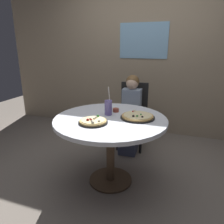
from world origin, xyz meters
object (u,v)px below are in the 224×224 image
object	(u,v)px
diner_child	(130,118)
pizza_veggie	(93,121)
soda_cup	(108,108)
sauce_bowl	(116,110)
chair_wooden	(133,111)
pizza_cheese	(138,116)
dining_table	(110,127)

from	to	relation	value
diner_child	pizza_veggie	size ratio (longest dim) A/B	3.77
diner_child	pizza_veggie	distance (m)	1.05
diner_child	soda_cup	size ratio (longest dim) A/B	3.52
diner_child	sauce_bowl	distance (m)	0.65
chair_wooden	diner_child	bearing A→B (deg)	-87.26
pizza_cheese	sauce_bowl	world-z (taller)	pizza_cheese
pizza_cheese	pizza_veggie	bearing A→B (deg)	-141.65
soda_cup	sauce_bowl	bearing A→B (deg)	71.93
pizza_veggie	soda_cup	size ratio (longest dim) A/B	0.93
pizza_veggie	dining_table	bearing A→B (deg)	61.76
pizza_veggie	soda_cup	bearing A→B (deg)	80.71
dining_table	pizza_cheese	size ratio (longest dim) A/B	3.30
chair_wooden	pizza_veggie	distance (m)	1.22
diner_child	soda_cup	distance (m)	0.80
pizza_veggie	sauce_bowl	world-z (taller)	pizza_veggie
pizza_veggie	sauce_bowl	distance (m)	0.43
pizza_veggie	chair_wooden	bearing A→B (deg)	85.14
chair_wooden	dining_table	bearing A→B (deg)	-89.72
pizza_veggie	pizza_cheese	distance (m)	0.47
chair_wooden	sauce_bowl	distance (m)	0.80
dining_table	sauce_bowl	xyz separation A→B (m)	(-0.02, 0.22, 0.12)
pizza_veggie	diner_child	bearing A→B (deg)	83.77
chair_wooden	pizza_veggie	bearing A→B (deg)	-94.86
diner_child	pizza_veggie	world-z (taller)	diner_child
soda_cup	pizza_veggie	bearing A→B (deg)	-99.29
chair_wooden	sauce_bowl	bearing A→B (deg)	-90.85
dining_table	pizza_veggie	bearing A→B (deg)	-118.24
pizza_veggie	soda_cup	distance (m)	0.30
diner_child	pizza_cheese	xyz separation A→B (m)	(0.26, -0.71, 0.28)
diner_child	pizza_veggie	bearing A→B (deg)	-96.23
sauce_bowl	dining_table	bearing A→B (deg)	-85.88
pizza_cheese	soda_cup	xyz separation A→B (m)	(-0.32, -0.00, 0.06)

